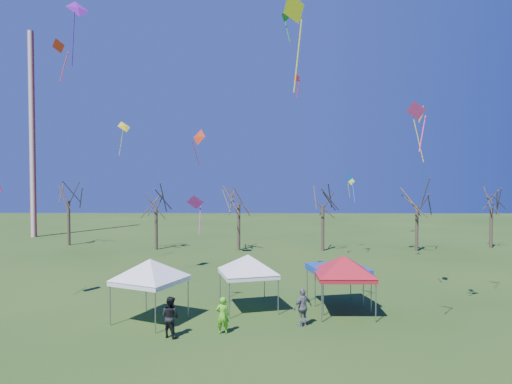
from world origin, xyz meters
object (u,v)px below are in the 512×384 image
at_px(tree_5, 492,193).
at_px(tent_white_west, 150,263).
at_px(tree_1, 156,192).
at_px(tent_white_mid, 248,258).
at_px(tree_3, 323,190).
at_px(person_green, 223,315).
at_px(tent_blue, 338,270).
at_px(tree_2, 239,188).
at_px(person_dark, 170,317).
at_px(tent_red, 344,259).
at_px(person_grey, 303,307).
at_px(radio_mast, 32,135).
at_px(tree_4, 417,190).
at_px(tree_0, 68,185).

distance_m(tree_5, tent_white_west, 38.27).
xyz_separation_m(tree_1, tent_white_mid, (9.96, -20.76, -2.91)).
bearing_deg(tent_white_mid, tree_3, 71.26).
bearing_deg(tent_white_west, person_green, -24.74).
bearing_deg(tree_5, tent_blue, -132.00).
height_order(tree_2, person_dark, tree_2).
height_order(tent_white_west, tent_red, tent_white_west).
relative_size(person_grey, person_green, 1.08).
bearing_deg(tent_red, person_dark, -157.42).
bearing_deg(tree_2, tent_white_west, -98.55).
relative_size(tree_1, tree_3, 0.95).
bearing_deg(tree_2, radio_mast, 159.43).
xyz_separation_m(radio_mast, person_dark, (23.73, -34.47, -11.55)).
bearing_deg(person_grey, tent_blue, -159.64).
distance_m(tree_4, person_grey, 26.96).
bearing_deg(tree_4, person_dark, -128.72).
bearing_deg(tree_0, tent_red, -43.87).
distance_m(tree_5, tent_red, 30.13).
height_order(tree_3, person_grey, tree_3).
height_order(tree_3, tent_red, tree_3).
bearing_deg(tent_white_west, person_dark, -56.83).
bearing_deg(tree_0, tent_white_mid, -49.53).
bearing_deg(tree_5, tree_1, -177.65).
distance_m(tree_0, tent_red, 35.18).
bearing_deg(tree_4, radio_mast, 167.01).
distance_m(tree_3, tent_blue, 20.04).
bearing_deg(tree_0, tree_4, -5.34).
relative_size(tree_4, tree_5, 1.06).
xyz_separation_m(radio_mast, tent_blue, (32.29, -29.52, -10.36)).
height_order(tree_0, person_dark, tree_0).
bearing_deg(tree_2, tree_1, 178.15).
xyz_separation_m(tent_red, person_grey, (-2.38, -1.98, -2.03)).
height_order(tree_5, tent_blue, tree_5).
xyz_separation_m(tent_white_mid, person_dark, (-3.46, -4.36, -1.93)).
bearing_deg(tree_4, tree_0, 174.66).
height_order(tree_1, person_dark, tree_1).
height_order(tent_red, tent_blue, tent_red).
height_order(tree_1, person_green, tree_1).
distance_m(tree_3, person_dark, 27.08).
xyz_separation_m(tree_0, tent_red, (25.23, -24.26, -3.52)).
bearing_deg(tree_1, tent_white_mid, -64.36).
bearing_deg(tent_white_west, tent_red, 7.37).
relative_size(tree_0, person_green, 4.85).
relative_size(tree_0, tree_4, 1.07).
distance_m(tent_white_mid, person_green, 4.49).
relative_size(radio_mast, tree_0, 2.96).
distance_m(tree_3, person_green, 25.82).
height_order(tent_white_west, person_green, tent_white_west).
distance_m(tree_0, tree_1, 10.47).
bearing_deg(person_green, tree_4, -138.57).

